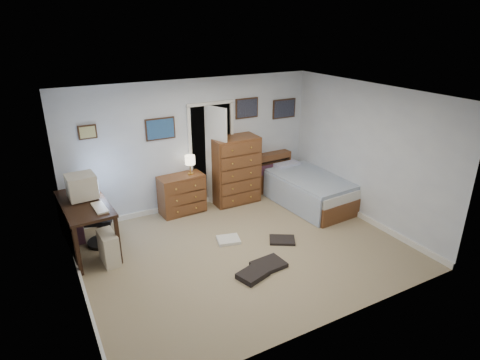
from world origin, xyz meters
The scene contains 15 objects.
floor centered at (0.00, 0.00, -0.01)m, with size 5.00×4.00×0.02m, color tan.
computer_desk centered at (-2.30, 1.22, 0.64)m, with size 0.76×1.49×0.84m.
crt_monitor centered at (-2.18, 1.37, 1.04)m, with size 0.46×0.43×0.40m.
keyboard centered at (-2.02, 0.87, 0.85)m, with size 0.17×0.45×0.03m, color beige.
pc_tower centered at (-2.00, 0.67, 0.25)m, with size 0.26×0.48×0.50m.
office_chair centered at (-2.05, 1.32, 0.39)m, with size 0.63×0.63×1.00m.
media_stack centered at (-2.32, 1.50, 0.40)m, with size 0.16×0.16×0.80m, color maroon.
low_dresser centered at (-0.39, 1.77, 0.38)m, with size 0.85×0.43×0.76m, color brown.
table_lamp centered at (-0.19, 1.78, 1.03)m, with size 0.20×0.20×0.37m.
doorway centered at (0.35, 2.27, 1.00)m, with size 0.96×1.12×2.05m.
tall_dresser centered at (0.75, 1.75, 0.68)m, with size 0.93×0.54×1.36m, color brown.
headboard_bookcase centered at (1.67, 1.86, 0.45)m, with size 0.95×0.28×0.85m.
bed centered at (1.98, 0.96, 0.31)m, with size 1.20×2.07×0.66m.
wall_posters centered at (0.57, 1.98, 1.75)m, with size 4.38×0.04×0.60m.
floor_clutter centered at (0.04, -0.38, 0.03)m, with size 1.46×1.49×0.08m.
Camera 1 is at (-2.76, -4.94, 3.49)m, focal length 30.00 mm.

